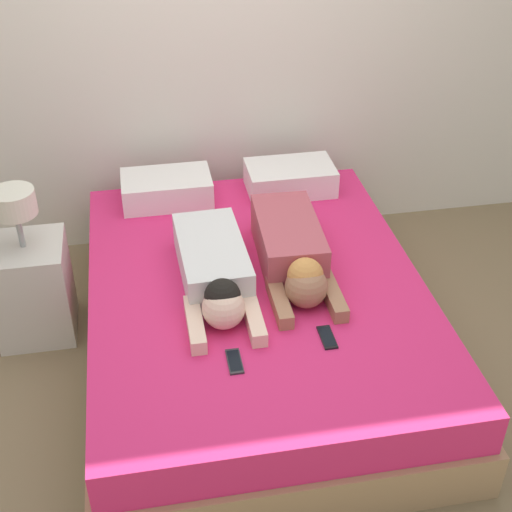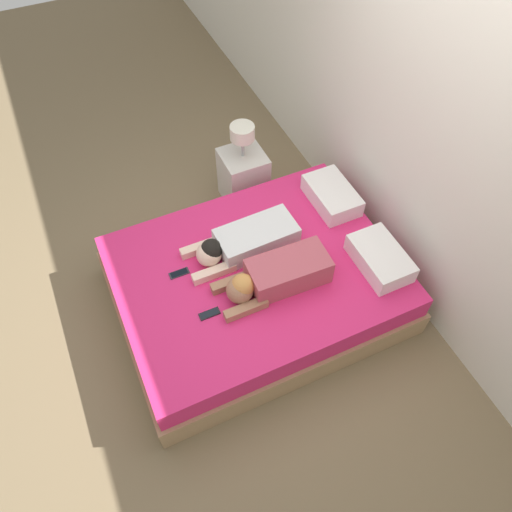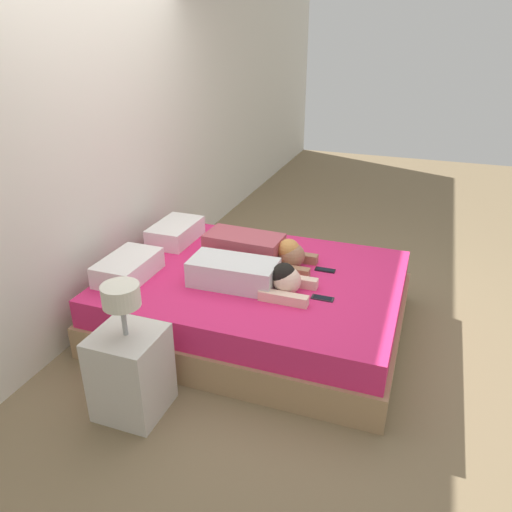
{
  "view_description": "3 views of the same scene",
  "coord_description": "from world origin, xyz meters",
  "px_view_note": "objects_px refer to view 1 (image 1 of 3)",
  "views": [
    {
      "loc": [
        -0.51,
        -2.78,
        2.55
      ],
      "look_at": [
        0.0,
        0.0,
        0.61
      ],
      "focal_mm": 50.0,
      "sensor_mm": 36.0,
      "label": 1
    },
    {
      "loc": [
        2.05,
        -0.94,
        3.56
      ],
      "look_at": [
        0.0,
        0.0,
        0.61
      ],
      "focal_mm": 35.0,
      "sensor_mm": 36.0,
      "label": 2
    },
    {
      "loc": [
        -3.14,
        -1.14,
        2.18
      ],
      "look_at": [
        0.0,
        0.0,
        0.61
      ],
      "focal_mm": 35.0,
      "sensor_mm": 36.0,
      "label": 3
    }
  ],
  "objects_px": {
    "pillow_head_right": "(290,178)",
    "pillow_head_left": "(167,189)",
    "bed": "(256,318)",
    "nightstand": "(32,284)",
    "cell_phone_left": "(234,361)",
    "person_left": "(215,272)",
    "cell_phone_right": "(327,337)",
    "person_right": "(293,253)"
  },
  "relations": [
    {
      "from": "cell_phone_left",
      "to": "nightstand",
      "type": "bearing_deg",
      "value": 134.66
    },
    {
      "from": "person_left",
      "to": "pillow_head_left",
      "type": "bearing_deg",
      "value": 100.36
    },
    {
      "from": "cell_phone_left",
      "to": "nightstand",
      "type": "height_order",
      "value": "nightstand"
    },
    {
      "from": "pillow_head_left",
      "to": "person_left",
      "type": "bearing_deg",
      "value": -79.64
    },
    {
      "from": "person_left",
      "to": "bed",
      "type": "bearing_deg",
      "value": 5.77
    },
    {
      "from": "person_right",
      "to": "cell_phone_left",
      "type": "height_order",
      "value": "person_right"
    },
    {
      "from": "person_right",
      "to": "pillow_head_right",
      "type": "bearing_deg",
      "value": 78.29
    },
    {
      "from": "pillow_head_left",
      "to": "pillow_head_right",
      "type": "height_order",
      "value": "same"
    },
    {
      "from": "person_left",
      "to": "person_right",
      "type": "distance_m",
      "value": 0.41
    },
    {
      "from": "pillow_head_left",
      "to": "pillow_head_right",
      "type": "xyz_separation_m",
      "value": [
        0.73,
        0.0,
        0.0
      ]
    },
    {
      "from": "person_right",
      "to": "cell_phone_left",
      "type": "relative_size",
      "value": 5.68
    },
    {
      "from": "bed",
      "to": "nightstand",
      "type": "height_order",
      "value": "nightstand"
    },
    {
      "from": "person_left",
      "to": "person_right",
      "type": "bearing_deg",
      "value": 11.0
    },
    {
      "from": "bed",
      "to": "cell_phone_right",
      "type": "distance_m",
      "value": 0.58
    },
    {
      "from": "cell_phone_right",
      "to": "nightstand",
      "type": "distance_m",
      "value": 1.62
    },
    {
      "from": "person_left",
      "to": "nightstand",
      "type": "distance_m",
      "value": 1.04
    },
    {
      "from": "pillow_head_left",
      "to": "person_left",
      "type": "height_order",
      "value": "person_left"
    },
    {
      "from": "cell_phone_right",
      "to": "nightstand",
      "type": "relative_size",
      "value": 0.18
    },
    {
      "from": "bed",
      "to": "nightstand",
      "type": "relative_size",
      "value": 2.51
    },
    {
      "from": "pillow_head_left",
      "to": "cell_phone_right",
      "type": "height_order",
      "value": "pillow_head_left"
    },
    {
      "from": "nightstand",
      "to": "pillow_head_left",
      "type": "bearing_deg",
      "value": 32.21
    },
    {
      "from": "pillow_head_left",
      "to": "cell_phone_left",
      "type": "distance_m",
      "value": 1.44
    },
    {
      "from": "person_right",
      "to": "nightstand",
      "type": "relative_size",
      "value": 1.0
    },
    {
      "from": "cell_phone_right",
      "to": "nightstand",
      "type": "height_order",
      "value": "nightstand"
    },
    {
      "from": "pillow_head_right",
      "to": "pillow_head_left",
      "type": "bearing_deg",
      "value": 180.0
    },
    {
      "from": "bed",
      "to": "cell_phone_right",
      "type": "bearing_deg",
      "value": -63.84
    },
    {
      "from": "bed",
      "to": "pillow_head_left",
      "type": "distance_m",
      "value": 1.0
    },
    {
      "from": "person_right",
      "to": "pillow_head_left",
      "type": "bearing_deg",
      "value": 124.68
    },
    {
      "from": "bed",
      "to": "cell_phone_left",
      "type": "relative_size",
      "value": 14.26
    },
    {
      "from": "nightstand",
      "to": "person_left",
      "type": "bearing_deg",
      "value": -23.9
    },
    {
      "from": "bed",
      "to": "cell_phone_right",
      "type": "xyz_separation_m",
      "value": [
        0.23,
        -0.48,
        0.24
      ]
    },
    {
      "from": "pillow_head_left",
      "to": "bed",
      "type": "bearing_deg",
      "value": -67.21
    },
    {
      "from": "person_right",
      "to": "cell_phone_right",
      "type": "bearing_deg",
      "value": -86.06
    },
    {
      "from": "pillow_head_right",
      "to": "nightstand",
      "type": "height_order",
      "value": "nightstand"
    },
    {
      "from": "cell_phone_left",
      "to": "cell_phone_right",
      "type": "xyz_separation_m",
      "value": [
        0.43,
        0.08,
        0.0
      ]
    },
    {
      "from": "pillow_head_left",
      "to": "cell_phone_right",
      "type": "xyz_separation_m",
      "value": [
        0.6,
        -1.35,
        -0.07
      ]
    },
    {
      "from": "person_left",
      "to": "person_right",
      "type": "height_order",
      "value": "person_right"
    },
    {
      "from": "pillow_head_left",
      "to": "cell_phone_right",
      "type": "bearing_deg",
      "value": -66.0
    },
    {
      "from": "pillow_head_left",
      "to": "person_left",
      "type": "relative_size",
      "value": 0.57
    },
    {
      "from": "nightstand",
      "to": "cell_phone_right",
      "type": "bearing_deg",
      "value": -32.44
    },
    {
      "from": "person_right",
      "to": "cell_phone_left",
      "type": "bearing_deg",
      "value": -122.62
    },
    {
      "from": "pillow_head_left",
      "to": "pillow_head_right",
      "type": "distance_m",
      "value": 0.73
    }
  ]
}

